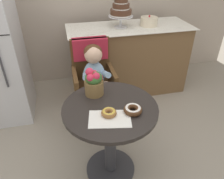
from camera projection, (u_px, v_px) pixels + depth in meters
name	position (u px, v px, depth m)	size (l,w,h in m)	color
ground_plane	(110.00, 168.00, 2.00)	(8.00, 8.00, 0.00)	gray
cafe_table	(110.00, 128.00, 1.73)	(0.72, 0.72, 0.72)	#282321
wicker_chair	(92.00, 70.00, 2.27)	(0.42, 0.45, 0.95)	brown
seated_child	(95.00, 74.00, 2.12)	(0.27, 0.32, 0.73)	#8CADCC
paper_napkin	(110.00, 119.00, 1.49)	(0.29, 0.19, 0.00)	white
donut_front	(109.00, 112.00, 1.52)	(0.11, 0.11, 0.04)	#936033
donut_mid	(133.00, 109.00, 1.55)	(0.13, 0.13, 0.05)	#4C2D19
flower_vase	(94.00, 82.00, 1.70)	(0.15, 0.15, 0.23)	brown
display_counter	(128.00, 59.00, 2.93)	(1.56, 0.62, 0.90)	brown
tiered_cake_stand	(121.00, 10.00, 2.55)	(0.30, 0.30, 0.34)	silver
round_layer_cake	(149.00, 21.00, 2.68)	(0.21, 0.21, 0.13)	beige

